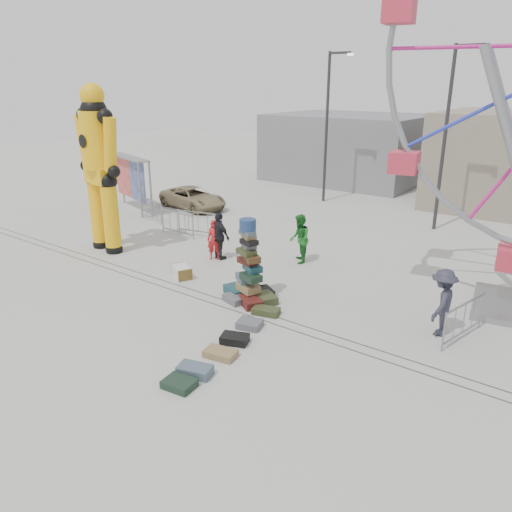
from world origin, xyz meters
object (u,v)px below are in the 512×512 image
Objects in this scene: lamp_post_right at (448,130)px; suitcase_tower at (249,277)px; pedestrian_grey at (442,302)px; barricade_dummy_a at (151,210)px; barricade_dummy_c at (198,223)px; steamer_trunk at (182,272)px; pedestrian_green at (299,239)px; parked_suv at (193,198)px; lamp_post_left at (328,121)px; pedestrian_black at (219,236)px; barricade_dummy_b at (177,223)px; crash_test_dummy at (99,163)px; banner_scaffold at (130,170)px; pedestrian_red at (214,240)px; barricade_wheel_front at (464,320)px.

suitcase_tower is at bearing -100.90° from lamp_post_right.
barricade_dummy_a is at bearing -103.56° from pedestrian_grey.
barricade_dummy_c is at bearing -138.41° from lamp_post_right.
steamer_trunk is 4.56m from pedestrian_green.
pedestrian_grey is 16.55m from parked_suv.
pedestrian_grey is at bearing -49.68° from lamp_post_left.
suitcase_tower reaches higher than pedestrian_black.
barricade_dummy_a is at bearing -130.28° from pedestrian_green.
barricade_dummy_b is 0.91m from barricade_dummy_c.
steamer_trunk is 0.46× the size of pedestrian_green.
steamer_trunk is (1.77, -13.37, -4.28)m from lamp_post_left.
lamp_post_right is 4.00× the size of barricade_dummy_a.
pedestrian_black is at bearing 29.43° from crash_test_dummy.
pedestrian_green is at bearing -140.54° from pedestrian_black.
suitcase_tower is at bearing -6.92° from banner_scaffold.
parked_suv is at bearing 61.92° from banner_scaffold.
lamp_post_right is 1.00× the size of lamp_post_left.
lamp_post_left is at bearing -140.85° from pedestrian_grey.
pedestrian_grey is (8.71, -1.04, 0.01)m from pedestrian_black.
lamp_post_right is 11.30m from pedestrian_grey.
crash_test_dummy is at bearing -87.65° from pedestrian_grey.
banner_scaffold reaches higher than barricade_dummy_a.
pedestrian_green is (-2.73, -7.62, -3.55)m from lamp_post_right.
pedestrian_red is at bearing -122.56° from parked_suv.
lamp_post_left is 11.82m from pedestrian_black.
parked_suv reaches higher than barricade_wheel_front.
lamp_post_left is 4.30× the size of pedestrian_green.
barricade_dummy_b is at bearing -6.37° from barricade_dummy_a.
suitcase_tower reaches higher than barricade_dummy_a.
pedestrian_green is at bearing 8.23° from barricade_dummy_a.
banner_scaffold is 11.63m from pedestrian_green.
suitcase_tower is 0.64× the size of parked_suv.
suitcase_tower is 3.90m from pedestrian_black.
banner_scaffold is at bearing 138.02° from crash_test_dummy.
parked_suv is at bearing 112.89° from crash_test_dummy.
pedestrian_red is at bearing 171.74° from suitcase_tower.
lamp_post_right is at bearing 43.29° from barricade_dummy_a.
lamp_post_right is 9.35× the size of steamer_trunk.
suitcase_tower is at bearing -24.78° from barricade_dummy_b.
steamer_trunk is at bearing 103.04° from pedestrian_black.
pedestrian_red reaches higher than steamer_trunk.
pedestrian_red is 0.38× the size of parked_suv.
pedestrian_black is (-5.37, -9.15, -3.56)m from lamp_post_right.
lamp_post_right is 13.07m from parked_suv.
suitcase_tower reaches higher than pedestrian_grey.
pedestrian_black is (8.82, -3.15, -1.21)m from banner_scaffold.
steamer_trunk is 0.46× the size of pedestrian_grey.
steamer_trunk is at bearing -82.45° from lamp_post_left.
steamer_trunk is (4.58, -0.37, -3.31)m from crash_test_dummy.
crash_test_dummy is 5.66m from steamer_trunk.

